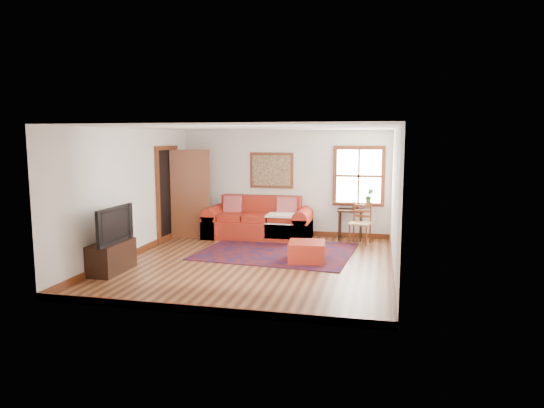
% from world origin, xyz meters
% --- Properties ---
extents(ground, '(5.50, 5.50, 0.00)m').
position_xyz_m(ground, '(0.00, 0.00, 0.00)').
color(ground, '#492313').
rests_on(ground, ground).
extents(room_envelope, '(5.04, 5.54, 2.52)m').
position_xyz_m(room_envelope, '(0.00, 0.02, 1.65)').
color(room_envelope, silver).
rests_on(room_envelope, ground).
extents(window, '(1.18, 0.20, 1.38)m').
position_xyz_m(window, '(1.78, 2.70, 1.31)').
color(window, white).
rests_on(window, ground).
extents(doorway, '(0.89, 1.08, 2.14)m').
position_xyz_m(doorway, '(-2.21, 1.78, 1.07)').
color(doorway, black).
rests_on(doorway, ground).
extents(framed_artwork, '(1.05, 0.07, 0.85)m').
position_xyz_m(framed_artwork, '(-0.30, 2.71, 1.55)').
color(framed_artwork, '#642C15').
rests_on(framed_artwork, ground).
extents(persian_rug, '(3.21, 2.66, 0.02)m').
position_xyz_m(persian_rug, '(0.21, 0.96, 0.01)').
color(persian_rug, '#56110C').
rests_on(persian_rug, ground).
extents(red_leather_sofa, '(2.46, 1.01, 0.96)m').
position_xyz_m(red_leather_sofa, '(-0.51, 2.27, 0.32)').
color(red_leather_sofa, '#9E2414').
rests_on(red_leather_sofa, ground).
extents(red_ottoman, '(0.73, 0.73, 0.38)m').
position_xyz_m(red_ottoman, '(0.93, 0.30, 0.19)').
color(red_ottoman, '#9E2414').
rests_on(red_ottoman, ground).
extents(side_table, '(0.58, 0.44, 0.70)m').
position_xyz_m(side_table, '(1.59, 2.53, 0.57)').
color(side_table, black).
rests_on(side_table, ground).
extents(ladder_back_chair, '(0.51, 0.49, 0.92)m').
position_xyz_m(ladder_back_chair, '(1.84, 2.13, 0.50)').
color(ladder_back_chair, tan).
rests_on(ladder_back_chair, ground).
extents(media_cabinet, '(0.43, 0.96, 0.53)m').
position_xyz_m(media_cabinet, '(-2.27, -1.14, 0.27)').
color(media_cabinet, black).
rests_on(media_cabinet, ground).
extents(television, '(0.14, 1.09, 0.63)m').
position_xyz_m(television, '(-2.25, -1.20, 0.84)').
color(television, black).
rests_on(television, media_cabinet).
extents(candle_hurricane, '(0.12, 0.12, 0.18)m').
position_xyz_m(candle_hurricane, '(-2.22, -0.71, 0.61)').
color(candle_hurricane, silver).
rests_on(candle_hurricane, media_cabinet).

